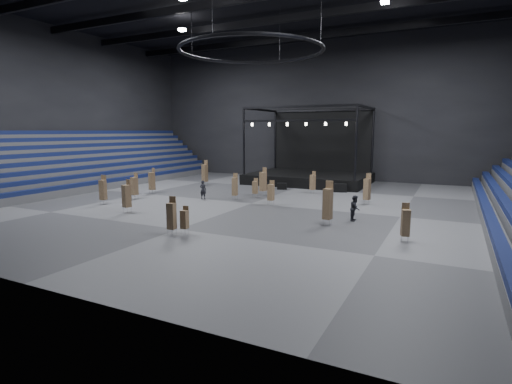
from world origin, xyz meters
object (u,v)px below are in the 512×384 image
at_px(chair_stack_4, 135,186).
at_px(chair_stack_14, 255,187).
at_px(chair_stack_12, 367,189).
at_px(chair_stack_7, 328,203).
at_px(man_center, 203,190).
at_px(flight_case_right, 340,188).
at_px(chair_stack_11, 263,181).
at_px(chair_stack_1, 185,219).
at_px(chair_stack_5, 152,181).
at_px(stage, 311,171).
at_px(chair_stack_8, 127,195).
at_px(chair_stack_3, 406,222).
at_px(crew_member, 355,208).
at_px(chair_stack_6, 313,182).
at_px(chair_stack_2, 172,215).
at_px(flight_case_left, 268,186).
at_px(flight_case_mid, 282,186).
at_px(chair_stack_9, 271,192).
at_px(chair_stack_0, 205,173).
at_px(chair_stack_10, 103,189).
at_px(chair_stack_13, 235,186).

height_order(chair_stack_4, chair_stack_14, chair_stack_4).
height_order(chair_stack_12, chair_stack_14, chair_stack_12).
relative_size(chair_stack_7, man_center, 1.74).
bearing_deg(flight_case_right, chair_stack_11, -139.12).
xyz_separation_m(chair_stack_1, chair_stack_7, (7.33, 6.11, 0.60)).
bearing_deg(chair_stack_5, stage, 75.32).
height_order(flight_case_right, chair_stack_8, chair_stack_8).
xyz_separation_m(chair_stack_3, chair_stack_4, (-24.39, 4.14, 0.12)).
xyz_separation_m(chair_stack_12, crew_member, (0.54, -6.98, -0.46)).
height_order(chair_stack_1, chair_stack_6, chair_stack_6).
xyz_separation_m(flight_case_right, chair_stack_2, (-4.77, -21.90, 0.80)).
relative_size(stage, chair_stack_7, 4.59).
bearing_deg(chair_stack_14, crew_member, -30.28).
relative_size(stage, flight_case_right, 10.57).
bearing_deg(man_center, chair_stack_4, 22.82).
xyz_separation_m(flight_case_left, chair_stack_6, (5.29, -0.51, 0.83)).
xyz_separation_m(flight_case_mid, crew_member, (10.66, -11.94, 0.56)).
bearing_deg(chair_stack_4, crew_member, 9.68).
xyz_separation_m(chair_stack_1, chair_stack_14, (-2.28, 14.35, 0.05)).
bearing_deg(man_center, flight_case_left, -113.65).
bearing_deg(stage, chair_stack_2, -88.90).
distance_m(chair_stack_6, chair_stack_12, 7.34).
height_order(stage, chair_stack_3, stage).
distance_m(chair_stack_2, chair_stack_9, 12.07).
distance_m(chair_stack_4, man_center, 6.40).
xyz_separation_m(chair_stack_5, chair_stack_6, (14.53, 7.67, -0.19)).
distance_m(stage, chair_stack_12, 15.19).
bearing_deg(chair_stack_7, flight_case_left, 135.63).
bearing_deg(chair_stack_0, stage, 51.08).
relative_size(chair_stack_3, chair_stack_6, 1.00).
xyz_separation_m(flight_case_mid, chair_stack_12, (10.11, -4.96, 1.02)).
distance_m(chair_stack_6, chair_stack_9, 7.91).
distance_m(stage, flight_case_right, 8.19).
xyz_separation_m(chair_stack_8, chair_stack_10, (-4.46, 1.76, -0.04)).
relative_size(chair_stack_1, chair_stack_2, 0.73).
relative_size(chair_stack_8, man_center, 1.49).
relative_size(flight_case_mid, man_center, 0.60).
bearing_deg(chair_stack_13, chair_stack_12, 6.19).
distance_m(chair_stack_5, chair_stack_14, 10.73).
xyz_separation_m(chair_stack_0, chair_stack_1, (11.33, -19.24, -0.58)).
xyz_separation_m(chair_stack_0, chair_stack_4, (-0.55, -10.96, -0.22)).
bearing_deg(chair_stack_5, chair_stack_3, 4.90).
bearing_deg(chair_stack_9, chair_stack_7, -33.09).
relative_size(chair_stack_1, chair_stack_8, 0.67).
bearing_deg(stage, chair_stack_4, -119.39).
distance_m(stage, chair_stack_4, 22.02).
bearing_deg(crew_member, chair_stack_9, 68.40).
bearing_deg(chair_stack_1, chair_stack_3, 14.85).
xyz_separation_m(chair_stack_6, chair_stack_11, (-4.01, -3.44, 0.25)).
bearing_deg(chair_stack_12, chair_stack_6, 166.03).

